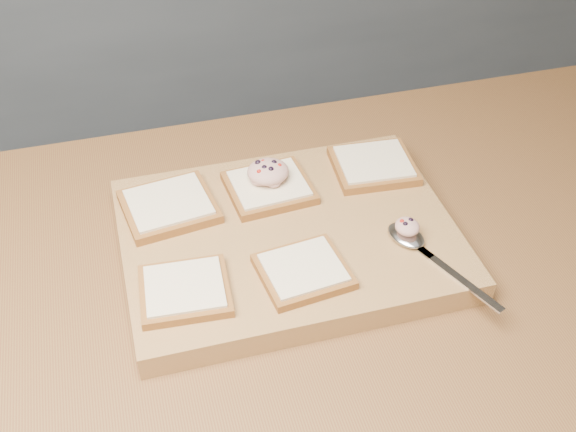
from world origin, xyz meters
The scene contains 10 objects.
back_counter centered at (0.00, 1.43, 0.47)m, with size 3.60×0.62×0.94m.
cutting_board centered at (0.06, 0.05, 0.92)m, with size 0.45×0.34×0.04m, color #B0854B.
bread_far_left centered at (-0.09, 0.14, 0.94)m, with size 0.14×0.13×0.02m.
bread_far_center centered at (0.05, 0.14, 0.94)m, with size 0.12×0.12×0.02m.
bread_far_right centered at (0.22, 0.15, 0.94)m, with size 0.13×0.12×0.02m.
bread_near_left centered at (-0.10, -0.03, 0.94)m, with size 0.12×0.11×0.02m.
bread_near_center centered at (0.05, -0.04, 0.94)m, with size 0.12×0.11×0.02m.
tuna_salad_dollop centered at (0.05, 0.15, 0.97)m, with size 0.06×0.06×0.03m.
spoon centered at (0.21, -0.02, 0.94)m, with size 0.10×0.19×0.01m.
spoon_salad centered at (0.21, -0.01, 0.96)m, with size 0.03×0.04×0.02m.
Camera 1 is at (-0.14, -0.65, 1.60)m, focal length 45.00 mm.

